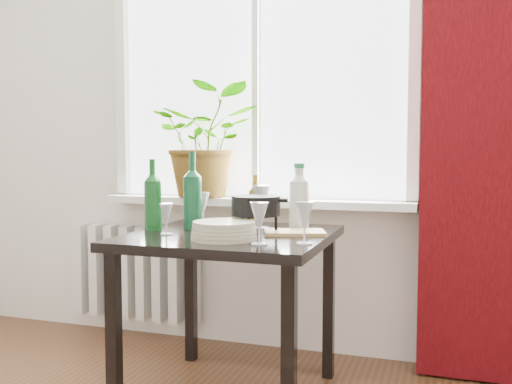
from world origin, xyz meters
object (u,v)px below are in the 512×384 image
(bottle_amber, at_px, (255,200))
(wineglass_front_right, at_px, (259,223))
(wineglass_back_left, at_px, (203,208))
(radiator, at_px, (136,272))
(wineglass_far_right, at_px, (304,222))
(table, at_px, (231,254))
(wine_bottle_left, at_px, (153,194))
(cutting_board, at_px, (294,232))
(fondue_pot, at_px, (256,215))
(wineglass_front_left, at_px, (166,219))
(cleaning_bottle, at_px, (299,195))
(wine_bottle_right, at_px, (193,190))
(wineglass_back_center, at_px, (261,206))
(tv_remote, at_px, (233,239))
(plate_stack, at_px, (224,231))
(potted_plant, at_px, (206,141))

(bottle_amber, xyz_separation_m, wineglass_front_right, (0.19, -0.51, -0.04))
(wineglass_front_right, xyz_separation_m, wineglass_back_left, (-0.46, 0.52, -0.00))
(radiator, relative_size, wineglass_far_right, 4.74)
(radiator, bearing_deg, table, -36.54)
(wineglass_front_right, bearing_deg, wine_bottle_left, 157.43)
(wineglass_front_right, bearing_deg, wineglass_back_left, 131.65)
(wine_bottle_left, bearing_deg, cutting_board, 7.31)
(wineglass_back_left, distance_m, fondue_pot, 0.43)
(wineglass_front_left, xyz_separation_m, fondue_pot, (0.35, 0.15, 0.01))
(cleaning_bottle, bearing_deg, table, -139.54)
(wine_bottle_right, bearing_deg, wineglass_back_left, 99.64)
(wine_bottle_left, height_order, wineglass_front_left, wine_bottle_left)
(cleaning_bottle, distance_m, wineglass_front_right, 0.48)
(cleaning_bottle, relative_size, wineglass_far_right, 1.85)
(wine_bottle_left, distance_m, wineglass_back_left, 0.32)
(wineglass_back_center, bearing_deg, tv_remote, -88.34)
(wineglass_back_center, bearing_deg, wineglass_far_right, -51.81)
(bottle_amber, xyz_separation_m, wineglass_back_center, (0.05, -0.06, -0.02))
(plate_stack, relative_size, tv_remote, 1.59)
(wineglass_front_right, height_order, cutting_board, wineglass_front_right)
(cutting_board, bearing_deg, wine_bottle_left, -172.69)
(table, distance_m, bottle_amber, 0.33)
(wineglass_back_left, height_order, wineglass_front_left, wineglass_back_left)
(potted_plant, distance_m, wine_bottle_left, 0.66)
(wine_bottle_right, bearing_deg, radiator, 138.64)
(cleaning_bottle, xyz_separation_m, cutting_board, (0.02, -0.15, -0.15))
(radiator, height_order, fondue_pot, fondue_pot)
(wineglass_far_right, distance_m, wineglass_back_center, 0.48)
(radiator, bearing_deg, plate_stack, -42.30)
(cleaning_bottle, xyz_separation_m, tv_remote, (-0.16, -0.43, -0.15))
(radiator, bearing_deg, wine_bottle_left, -53.52)
(potted_plant, relative_size, tv_remote, 3.64)
(radiator, distance_m, wineglass_front_right, 1.46)
(bottle_amber, relative_size, tv_remote, 1.46)
(table, distance_m, fondue_pot, 0.21)
(wineglass_back_center, height_order, wineglass_front_left, wineglass_back_center)
(wineglass_back_center, bearing_deg, wineglass_front_left, -135.11)
(wineglass_far_right, height_order, fondue_pot, wineglass_far_right)
(wineglass_front_right, distance_m, plate_stack, 0.20)
(bottle_amber, distance_m, wineglass_far_right, 0.56)
(table, relative_size, tv_remote, 4.99)
(radiator, xyz_separation_m, plate_stack, (0.89, -0.81, 0.40))
(table, xyz_separation_m, bottle_amber, (0.03, 0.25, 0.22))
(bottle_amber, relative_size, wineglass_front_right, 1.49)
(wineglass_back_left, xyz_separation_m, plate_stack, (0.29, -0.44, -0.04))
(table, bearing_deg, wine_bottle_right, 161.77)
(radiator, height_order, wineglass_front_right, wineglass_front_right)
(potted_plant, distance_m, cutting_board, 0.93)
(cleaning_bottle, distance_m, cutting_board, 0.21)
(radiator, relative_size, fondue_pot, 3.28)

